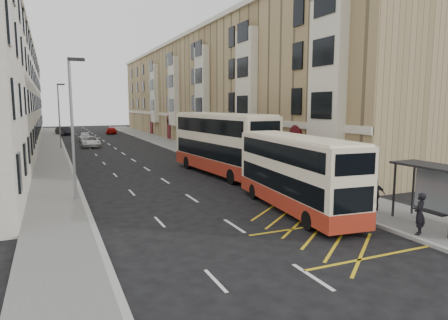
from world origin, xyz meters
name	(u,v)px	position (x,y,z in m)	size (l,w,h in m)	color
ground	(280,256)	(0.00, 0.00, 0.00)	(200.00, 200.00, 0.00)	black
pavement_right	(201,153)	(8.00, 30.00, 0.07)	(4.00, 120.00, 0.15)	slate
pavement_left	(52,161)	(-7.50, 30.00, 0.07)	(3.00, 120.00, 0.15)	slate
kerb_right	(184,154)	(6.00, 30.00, 0.07)	(0.25, 120.00, 0.15)	#9A9B95
kerb_left	(69,160)	(-6.00, 30.00, 0.07)	(0.25, 120.00, 0.15)	#9A9B95
road_markings	(110,145)	(0.00, 45.00, 0.01)	(10.00, 110.00, 0.01)	silver
terrace_right	(208,92)	(14.88, 45.38, 7.52)	(10.75, 79.00, 15.25)	tan
guard_railing	(322,189)	(6.25, 5.75, 0.86)	(0.06, 6.56, 1.01)	#B91C07
street_lamp_near	(73,121)	(-6.35, 12.00, 4.64)	(0.93, 0.18, 8.00)	gray
street_lamp_far	(59,112)	(-6.35, 42.00, 4.64)	(0.93, 0.18, 8.00)	gray
double_decker_front	(295,173)	(4.04, 5.13, 2.00)	(3.16, 10.03, 3.94)	#F9E8C2
double_decker_rear	(221,144)	(4.87, 16.82, 2.48)	(3.85, 12.42, 4.88)	#F9E8C2
pedestrian_near	(420,214)	(6.40, -0.59, 1.04)	(0.65, 0.42, 1.77)	black
pedestrian_far	(376,195)	(7.58, 3.08, 0.98)	(0.97, 0.40, 1.66)	black
white_van	(91,142)	(-2.72, 43.03, 0.69)	(2.30, 4.99, 1.39)	white
car_silver	(85,137)	(-2.70, 51.93, 0.73)	(1.73, 4.30, 1.47)	#AAACB2
car_dark	(64,131)	(-5.20, 67.09, 0.77)	(1.63, 4.68, 1.54)	black
car_red	(111,131)	(3.25, 66.53, 0.64)	(1.80, 4.42, 1.28)	#AF0603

